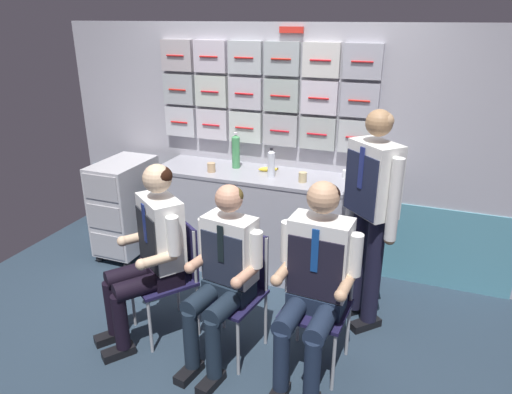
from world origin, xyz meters
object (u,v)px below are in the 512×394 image
Objects in this scene: crew_member_standing at (371,205)px; crew_member_left at (151,246)px; folding_chair_left at (174,265)px; snack_banana at (268,169)px; water_bottle_tall at (271,163)px; folding_chair_right at (321,290)px; service_trolley at (125,205)px; crew_member_right at (315,275)px; coffee_cup_spare at (346,174)px; crew_member_center at (223,270)px; folding_chair_center at (237,279)px.

crew_member_left is at bearing -153.12° from crew_member_standing.
folding_chair_left is at bearing -156.01° from crew_member_standing.
snack_banana is at bearing 71.26° from crew_member_left.
crew_member_standing is 0.98m from water_bottle_tall.
snack_banana is at bearing 125.41° from folding_chair_right.
crew_member_left is at bearing -108.74° from snack_banana.
crew_member_standing reaches higher than snack_banana.
service_trolley is 2.26m from folding_chair_right.
crew_member_right is at bearing -58.62° from snack_banana.
coffee_cup_spare reaches higher than folding_chair_right.
folding_chair_right is at bearing 86.42° from crew_member_right.
snack_banana is (-0.15, 1.28, 0.28)m from crew_member_center.
water_bottle_tall is 0.17m from snack_banana.
folding_chair_right is at bearing 7.02° from folding_chair_center.
crew_member_left is 1.32m from snack_banana.
crew_member_right is at bearing -8.82° from folding_chair_center.
crew_member_right reaches higher than water_bottle_tall.
service_trolley is 3.71× the size of water_bottle_tall.
snack_banana is at bearing 73.68° from folding_chair_left.
folding_chair_left is at bearing -111.80° from water_bottle_tall.
crew_member_center reaches higher than folding_chair_left.
crew_member_center is at bearing -83.43° from snack_banana.
crew_member_center is 4.88× the size of water_bottle_tall.
crew_member_left is at bearing -126.67° from folding_chair_left.
coffee_cup_spare is at bearing 50.24° from crew_member_left.
snack_banana is (-0.74, 1.05, 0.43)m from folding_chair_right.
folding_chair_right is 4.90× the size of snack_banana.
folding_chair_left is 1.00× the size of folding_chair_center.
coffee_cup_spare is (-0.08, 1.11, 0.45)m from folding_chair_right.
coffee_cup_spare is (2.03, 0.30, 0.47)m from service_trolley.
crew_member_right reaches higher than folding_chair_right.
folding_chair_left is 1.07m from folding_chair_right.
folding_chair_right is at bearing -112.33° from crew_member_standing.
crew_member_right reaches higher than folding_chair_left.
crew_member_left is (0.95, -0.99, 0.22)m from service_trolley.
crew_member_standing is at bearing 71.79° from crew_member_right.
crew_member_standing is (0.22, 0.67, 0.24)m from crew_member_right.
water_bottle_tall is at bearing -60.33° from snack_banana.
folding_chair_right is at bearing -85.85° from coffee_cup_spare.
crew_member_left reaches higher than folding_chair_right.
crew_member_left is 7.50× the size of snack_banana.
service_trolley is 1.54m from water_bottle_tall.
water_bottle_tall is (-0.66, 1.08, 0.33)m from crew_member_right.
crew_member_center is at bearing -86.16° from water_bottle_tall.
folding_chair_left is at bearing 174.55° from crew_member_right.
service_trolley is at bearing 172.65° from crew_member_standing.
folding_chair_left is at bearing -39.74° from service_trolley.
folding_chair_left is at bearing 178.39° from folding_chair_center.
coffee_cup_spare is (-0.29, 0.60, 0.01)m from crew_member_standing.
folding_chair_right is 1.20m from coffee_cup_spare.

